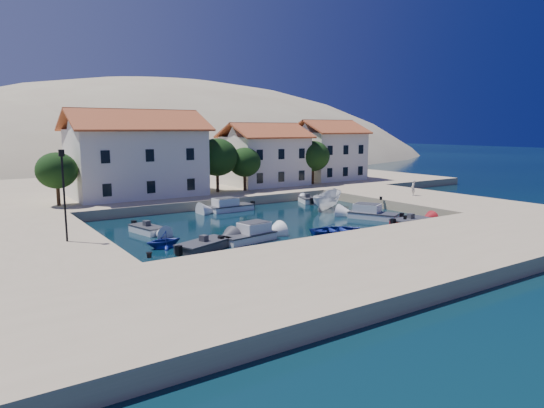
{
  "coord_description": "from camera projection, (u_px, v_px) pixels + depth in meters",
  "views": [
    {
      "loc": [
        -23.68,
        -26.52,
        8.6
      ],
      "look_at": [
        -0.3,
        8.67,
        2.0
      ],
      "focal_mm": 32.0,
      "sensor_mm": 36.0,
      "label": 1
    }
  ],
  "objects": [
    {
      "name": "cabin_cruiser_south",
      "position": [
        248.0,
        235.0,
        37.28
      ],
      "size": [
        4.73,
        2.63,
        1.6
      ],
      "rotation": [
        0.0,
        0.0,
        0.17
      ],
      "color": "white",
      "rests_on": "ground"
    },
    {
      "name": "pedestrian",
      "position": [
        413.0,
        188.0,
        55.39
      ],
      "size": [
        0.77,
        0.73,
        1.77
      ],
      "primitive_type": "imported",
      "rotation": [
        0.0,
        0.0,
        3.81
      ],
      "color": "beige",
      "rests_on": "quay_east"
    },
    {
      "name": "quay_north",
      "position": [
        171.0,
        186.0,
        68.39
      ],
      "size": [
        80.0,
        36.0,
        1.0
      ],
      "primitive_type": "cube",
      "color": "tan",
      "rests_on": "ground"
    },
    {
      "name": "building_right",
      "position": [
        328.0,
        149.0,
        73.07
      ],
      "size": [
        9.45,
        8.4,
        8.8
      ],
      "color": "silver",
      "rests_on": "quay_north"
    },
    {
      "name": "building_mid",
      "position": [
        265.0,
        154.0,
        65.72
      ],
      "size": [
        10.5,
        8.4,
        8.3
      ],
      "color": "silver",
      "rests_on": "quay_north"
    },
    {
      "name": "rowboat_west",
      "position": [
        164.0,
        247.0,
        35.37
      ],
      "size": [
        2.72,
        2.39,
        1.37
      ],
      "primitive_type": "imported",
      "rotation": [
        0.0,
        0.0,
        -1.51
      ],
      "color": "navy",
      "rests_on": "ground"
    },
    {
      "name": "rowboat_south",
      "position": [
        337.0,
        234.0,
        39.99
      ],
      "size": [
        5.07,
        4.23,
        0.9
      ],
      "primitive_type": "imported",
      "rotation": [
        0.0,
        0.0,
        1.28
      ],
      "color": "navy",
      "rests_on": "ground"
    },
    {
      "name": "boat_east",
      "position": [
        327.0,
        209.0,
        52.15
      ],
      "size": [
        5.91,
        4.49,
        2.16
      ],
      "primitive_type": "imported",
      "rotation": [
        0.0,
        0.0,
        2.06
      ],
      "color": "white",
      "rests_on": "ground"
    },
    {
      "name": "quay_south",
      "position": [
        402.0,
        256.0,
        31.09
      ],
      "size": [
        52.0,
        12.0,
        1.0
      ],
      "primitive_type": "cube",
      "color": "tan",
      "rests_on": "ground"
    },
    {
      "name": "hills",
      "position": [
        126.0,
        231.0,
        152.73
      ],
      "size": [
        254.0,
        176.0,
        99.0
      ],
      "color": "tan",
      "rests_on": "ground"
    },
    {
      "name": "motorboat_grey_sw",
      "position": [
        204.0,
        246.0,
        34.74
      ],
      "size": [
        4.66,
        3.36,
        1.25
      ],
      "rotation": [
        0.0,
        0.0,
        0.39
      ],
      "color": "#37373C",
      "rests_on": "ground"
    },
    {
      "name": "cabin_cruiser_east",
      "position": [
        373.0,
        214.0,
        46.55
      ],
      "size": [
        3.76,
        5.02,
        1.6
      ],
      "rotation": [
        0.0,
        0.0,
        2.03
      ],
      "color": "white",
      "rests_on": "ground"
    },
    {
      "name": "cabin_cruiser_north",
      "position": [
        231.0,
        206.0,
        51.07
      ],
      "size": [
        4.79,
        2.17,
        1.6
      ],
      "rotation": [
        0.0,
        0.0,
        3.18
      ],
      "color": "white",
      "rests_on": "ground"
    },
    {
      "name": "quay_east",
      "position": [
        417.0,
        200.0,
        55.46
      ],
      "size": [
        11.0,
        20.0,
        1.0
      ],
      "primitive_type": "cube",
      "color": "tan",
      "rests_on": "ground"
    },
    {
      "name": "ground",
      "position": [
        340.0,
        245.0,
        36.1
      ],
      "size": [
        400.0,
        400.0,
        0.0
      ],
      "primitive_type": "plane",
      "color": "black",
      "rests_on": "ground"
    },
    {
      "name": "trees",
      "position": [
        229.0,
        160.0,
        58.77
      ],
      "size": [
        37.3,
        5.3,
        6.45
      ],
      "color": "#382314",
      "rests_on": "quay_north"
    },
    {
      "name": "bollards",
      "position": [
        334.0,
        218.0,
        40.64
      ],
      "size": [
        29.36,
        9.56,
        0.3
      ],
      "color": "black",
      "rests_on": "ground"
    },
    {
      "name": "motorboat_white_ne",
      "position": [
        307.0,
        200.0,
        56.68
      ],
      "size": [
        2.35,
        3.29,
        1.25
      ],
      "rotation": [
        0.0,
        0.0,
        1.22
      ],
      "color": "white",
      "rests_on": "ground"
    },
    {
      "name": "lamppost",
      "position": [
        64.0,
        187.0,
        32.38
      ],
      "size": [
        0.35,
        0.25,
        6.22
      ],
      "color": "black",
      "rests_on": "quay_west"
    },
    {
      "name": "motorboat_white_west",
      "position": [
        147.0,
        230.0,
        40.2
      ],
      "size": [
        2.24,
        3.66,
        1.25
      ],
      "rotation": [
        0.0,
        0.0,
        -1.34
      ],
      "color": "white",
      "rests_on": "ground"
    },
    {
      "name": "motorboat_red_se",
      "position": [
        410.0,
        222.0,
        43.53
      ],
      "size": [
        3.77,
        1.77,
        1.25
      ],
      "rotation": [
        0.0,
        0.0,
        -0.03
      ],
      "color": "maroon",
      "rests_on": "ground"
    },
    {
      "name": "building_left",
      "position": [
        136.0,
        152.0,
        54.95
      ],
      "size": [
        14.7,
        9.45,
        9.7
      ],
      "color": "silver",
      "rests_on": "quay_north"
    },
    {
      "name": "quay_west",
      "position": [
        39.0,
        246.0,
        33.87
      ],
      "size": [
        8.0,
        20.0,
        1.0
      ],
      "primitive_type": "cube",
      "color": "tan",
      "rests_on": "ground"
    }
  ]
}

